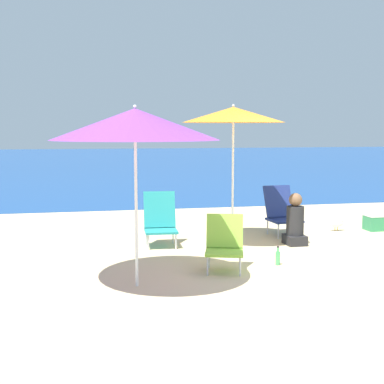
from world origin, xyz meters
name	(u,v)px	position (x,y,z in m)	size (l,w,h in m)	color
ground_plane	(348,271)	(0.00, 0.00, 0.00)	(60.00, 60.00, 0.00)	#D1BA89
sea_water	(140,160)	(0.00, 25.94, 0.00)	(60.00, 40.00, 0.01)	#19478C
beach_umbrella_purple	(135,124)	(-2.83, -0.14, 1.93)	(1.98, 1.98, 2.16)	white
beach_umbrella_orange	(233,115)	(-1.06, 1.91, 2.10)	(1.65, 1.65, 2.27)	white
beach_chair_lime	(224,242)	(-1.61, 0.38, 0.38)	(0.62, 0.66, 0.73)	silver
beach_chair_navy	(281,211)	(0.02, 2.51, 0.43)	(0.57, 0.68, 0.86)	silver
beach_chair_teal	(160,219)	(-2.23, 2.06, 0.43)	(0.54, 0.59, 0.86)	silver
person_seated_near	(295,223)	(-0.07, 1.67, 0.36)	(0.31, 0.37, 0.85)	#262628
water_bottle	(278,258)	(-0.82, 0.47, 0.10)	(0.06, 0.06, 0.26)	#4CB266
cooler_box	(376,221)	(1.90, 2.54, 0.17)	(0.39, 0.33, 0.33)	#338C59
seagull	(337,223)	(1.16, 2.63, 0.14)	(0.27, 0.11, 0.23)	gold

